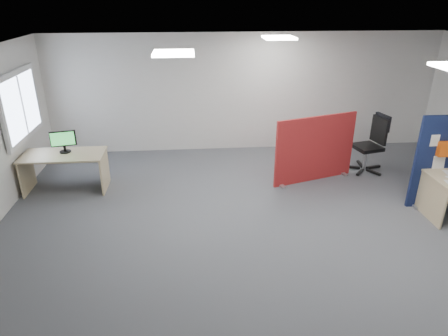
{
  "coord_description": "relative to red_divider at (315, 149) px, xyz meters",
  "views": [
    {
      "loc": [
        -1.28,
        -5.57,
        3.49
      ],
      "look_at": [
        -0.8,
        0.05,
        1.0
      ],
      "focal_mm": 32.0,
      "sensor_mm": 36.0,
      "label": 1
    }
  ],
  "objects": [
    {
      "name": "office_chair",
      "position": [
        1.34,
        0.39,
        0.02
      ],
      "size": [
        0.79,
        0.77,
        1.19
      ],
      "rotation": [
        0.0,
        0.0,
        0.23
      ],
      "color": "black",
      "rests_on": "floor"
    },
    {
      "name": "ceiling_lights",
      "position": [
        -0.8,
        -0.9,
        2.01
      ],
      "size": [
        4.1,
        4.1,
        0.04
      ],
      "color": "white",
      "rests_on": "ceiling"
    },
    {
      "name": "red_divider",
      "position": [
        0.0,
        0.0,
        0.0
      ],
      "size": [
        1.71,
        0.59,
        1.33
      ],
      "rotation": [
        0.0,
        0.0,
        0.31
      ],
      "color": "maroon",
      "rests_on": "floor"
    },
    {
      "name": "wall_back",
      "position": [
        -1.14,
        1.93,
        0.69
      ],
      "size": [
        9.0,
        0.02,
        2.7
      ],
      "primitive_type": "cube",
      "color": "silver",
      "rests_on": "floor"
    },
    {
      "name": "second_desk",
      "position": [
        -4.82,
        0.03,
        -0.11
      ],
      "size": [
        1.5,
        0.75,
        0.73
      ],
      "color": "tan",
      "rests_on": "floor"
    },
    {
      "name": "wall_front",
      "position": [
        -1.14,
        -5.07,
        0.69
      ],
      "size": [
        9.0,
        0.02,
        2.7
      ],
      "primitive_type": "cube",
      "color": "silver",
      "rests_on": "floor"
    },
    {
      "name": "window",
      "position": [
        -5.57,
        0.43,
        0.89
      ],
      "size": [
        0.06,
        1.7,
        1.3
      ],
      "color": "white",
      "rests_on": "wall_left"
    },
    {
      "name": "floor",
      "position": [
        -1.14,
        -1.57,
        -0.66
      ],
      "size": [
        9.0,
        9.0,
        0.0
      ],
      "primitive_type": "plane",
      "color": "#4B4D52",
      "rests_on": "ground"
    },
    {
      "name": "monitor_second",
      "position": [
        -4.79,
        0.08,
        0.3
      ],
      "size": [
        0.45,
        0.21,
        0.41
      ],
      "rotation": [
        0.0,
        0.0,
        0.22
      ],
      "color": "black",
      "rests_on": "second_desk"
    },
    {
      "name": "ceiling",
      "position": [
        -1.14,
        -1.57,
        2.04
      ],
      "size": [
        9.0,
        7.0,
        0.02
      ],
      "primitive_type": "cube",
      "color": "white",
      "rests_on": "wall_back"
    }
  ]
}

